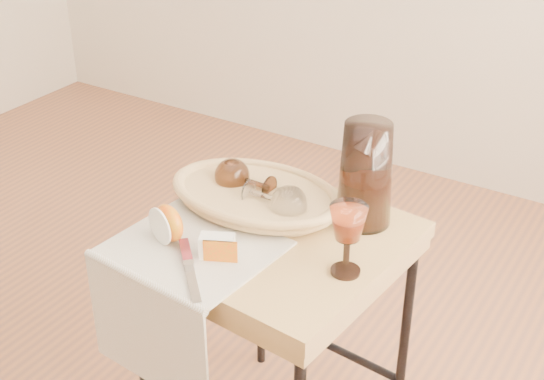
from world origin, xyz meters
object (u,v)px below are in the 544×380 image
Objects in this scene: wine_goblet at (347,240)px; table_knife at (189,267)px; apple_half at (169,223)px; bread_basket at (256,198)px; goblet_lying_a at (248,181)px; pitcher at (366,174)px; tea_towel at (193,248)px; side_table at (276,348)px; goblet_lying_b at (271,198)px.

wine_goblet is 0.32m from table_knife.
table_knife is at bearing -14.40° from apple_half.
bread_basket is at bearing 140.61° from table_knife.
pitcher is (0.27, 0.06, 0.07)m from goblet_lying_a.
wine_goblet is (0.29, -0.12, 0.05)m from bread_basket.
tea_towel is 0.09m from table_knife.
apple_half is (-0.08, -0.22, 0.02)m from bread_basket.
bread_basket is (-0.10, 0.07, 0.35)m from side_table.
wine_goblet reaches higher than goblet_lying_b.
goblet_lying_a reaches higher than bread_basket.
bread_basket is 2.76× the size of goblet_lying_b.
table_knife is at bearing -108.70° from side_table.
wine_goblet is at bearing 21.94° from tea_towel.
side_table is 0.44m from apple_half.
pitcher reaches higher than table_knife.
tea_towel is 3.68× the size of apple_half.
wine_goblet reaches higher than bread_basket.
goblet_lying_b reaches higher than apple_half.
table_knife is at bearing -97.15° from goblet_lying_b.
apple_half is 0.13m from table_knife.
pitcher is at bearing 105.88° from table_knife.
pitcher is (0.23, 0.08, 0.09)m from bread_basket.
goblet_lying_b is (-0.04, 0.05, 0.38)m from side_table.
goblet_lying_b is 0.27m from table_knife.
goblet_lying_a is (-0.13, 0.09, 0.38)m from side_table.
tea_towel is at bearing -163.20° from wine_goblet.
side_table is at bearing -38.83° from bread_basket.
goblet_lying_b is 1.50× the size of apple_half.
side_table is 0.49m from pitcher.
wine_goblet is (0.31, 0.09, 0.07)m from tea_towel.
tea_towel is 0.89× the size of bread_basket.
tea_towel is at bearing -130.02° from side_table.
apple_half is (-0.05, -0.23, -0.01)m from goblet_lying_a.
goblet_lying_b is at bearing -127.50° from pitcher.
table_knife is (-0.03, -0.26, -0.04)m from goblet_lying_b.
pitcher is (0.18, 0.10, 0.07)m from goblet_lying_b.
bread_basket is at bearing 157.66° from wine_goblet.
pitcher reaches higher than wine_goblet.
table_knife reaches higher than tea_towel.
side_table is at bearing 116.67° from table_knife.
goblet_lying_b reaches higher than bread_basket.
apple_half is at bearing -172.17° from tea_towel.
wine_goblet is 1.75× the size of apple_half.
tea_towel is 0.07m from apple_half.
goblet_lying_b is 0.48× the size of pitcher.
apple_half is (-0.37, -0.10, -0.03)m from wine_goblet.
pitcher is at bearing 54.20° from tea_towel.
goblet_lying_b is at bearing -25.14° from bread_basket.
pitcher is at bearing 106.28° from wine_goblet.
wine_goblet reaches higher than tea_towel.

